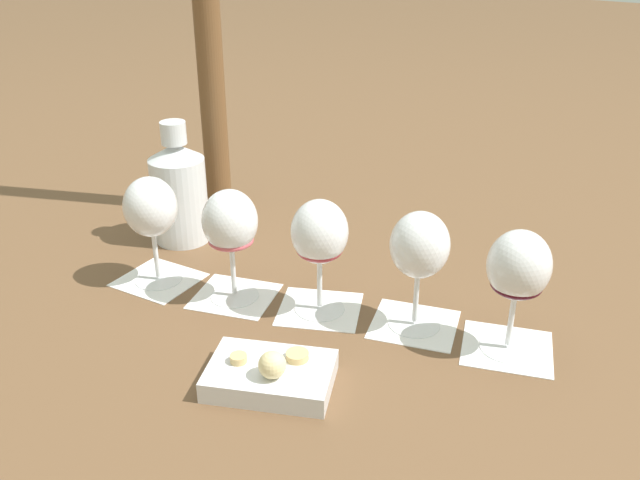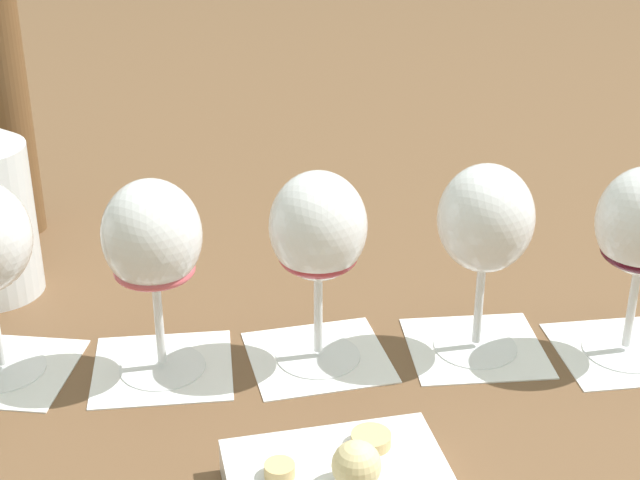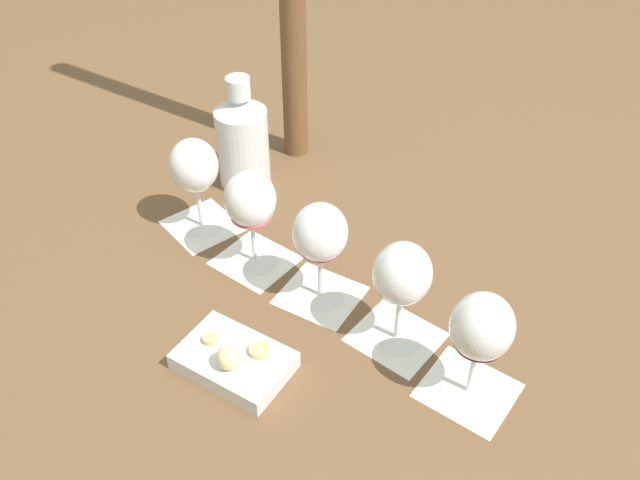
{
  "view_description": "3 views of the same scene",
  "coord_description": "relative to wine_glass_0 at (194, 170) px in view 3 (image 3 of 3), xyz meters",
  "views": [
    {
      "loc": [
        0.48,
        -0.66,
        0.51
      ],
      "look_at": [
        0.0,
        -0.0,
        0.11
      ],
      "focal_mm": 38.0,
      "sensor_mm": 36.0,
      "label": 1
    },
    {
      "loc": [
        0.15,
        -0.68,
        0.45
      ],
      "look_at": [
        0.0,
        -0.0,
        0.11
      ],
      "focal_mm": 55.0,
      "sensor_mm": 36.0,
      "label": 2
    },
    {
      "loc": [
        0.61,
        -0.4,
        0.72
      ],
      "look_at": [
        0.0,
        -0.0,
        0.11
      ],
      "focal_mm": 38.0,
      "sensor_mm": 36.0,
      "label": 3
    }
  ],
  "objects": [
    {
      "name": "wine_glass_1",
      "position": [
        0.13,
        0.03,
        0.0
      ],
      "size": [
        0.08,
        0.08,
        0.17
      ],
      "color": "white",
      "rests_on": "tasting_card_1"
    },
    {
      "name": "tasting_card_3",
      "position": [
        0.38,
        0.12,
        -0.11
      ],
      "size": [
        0.14,
        0.14,
        0.0
      ],
      "color": "white",
      "rests_on": "ground_plane"
    },
    {
      "name": "wine_glass_3",
      "position": [
        0.38,
        0.12,
        -0.0
      ],
      "size": [
        0.08,
        0.08,
        0.17
      ],
      "color": "white",
      "rests_on": "tasting_card_3"
    },
    {
      "name": "wine_glass_2",
      "position": [
        0.25,
        0.08,
        -0.0
      ],
      "size": [
        0.08,
        0.08,
        0.17
      ],
      "color": "white",
      "rests_on": "tasting_card_2"
    },
    {
      "name": "tasting_card_0",
      "position": [
        0.0,
        0.0,
        -0.11
      ],
      "size": [
        0.12,
        0.12,
        0.0
      ],
      "color": "white",
      "rests_on": "ground_plane"
    },
    {
      "name": "ground_plane",
      "position": [
        0.25,
        0.08,
        -0.11
      ],
      "size": [
        8.0,
        8.0,
        0.0
      ],
      "primitive_type": "plane",
      "color": "brown"
    },
    {
      "name": "ceramic_vase",
      "position": [
        -0.08,
        0.12,
        -0.02
      ],
      "size": [
        0.09,
        0.09,
        0.21
      ],
      "color": "silver",
      "rests_on": "ground_plane"
    },
    {
      "name": "snack_dish",
      "position": [
        0.3,
        -0.1,
        -0.1
      ],
      "size": [
        0.18,
        0.15,
        0.06
      ],
      "color": "silver",
      "rests_on": "ground_plane"
    },
    {
      "name": "tasting_card_1",
      "position": [
        0.13,
        0.03,
        -0.11
      ],
      "size": [
        0.14,
        0.14,
        0.0
      ],
      "color": "white",
      "rests_on": "ground_plane"
    },
    {
      "name": "wine_glass_0",
      "position": [
        0.0,
        0.0,
        0.0
      ],
      "size": [
        0.08,
        0.08,
        0.17
      ],
      "color": "white",
      "rests_on": "tasting_card_0"
    },
    {
      "name": "tasting_card_2",
      "position": [
        0.25,
        0.08,
        -0.11
      ],
      "size": [
        0.15,
        0.15,
        0.0
      ],
      "color": "white",
      "rests_on": "ground_plane"
    },
    {
      "name": "tasting_card_4",
      "position": [
        0.5,
        0.14,
        -0.11
      ],
      "size": [
        0.14,
        0.14,
        0.0
      ],
      "color": "white",
      "rests_on": "ground_plane"
    },
    {
      "name": "wine_glass_4",
      "position": [
        0.5,
        0.14,
        0.0
      ],
      "size": [
        0.08,
        0.08,
        0.17
      ],
      "color": "white",
      "rests_on": "tasting_card_4"
    }
  ]
}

